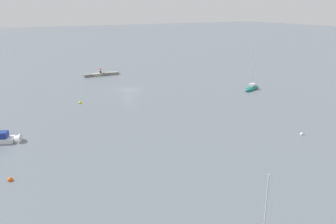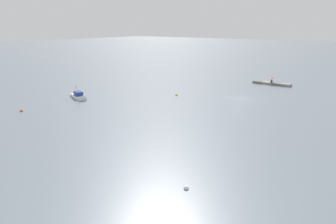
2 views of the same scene
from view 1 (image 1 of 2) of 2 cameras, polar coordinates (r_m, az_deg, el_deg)
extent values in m
plane|color=slate|center=(75.94, -6.41, 3.59)|extent=(500.00, 500.00, 0.00)
cube|color=gray|center=(94.42, -8.86, 6.33)|extent=(2.30, 1.99, 0.61)
cube|color=slate|center=(93.67, -10.22, 6.18)|extent=(2.30, 1.99, 0.61)
cube|color=gray|center=(92.97, -11.59, 6.02)|extent=(2.30, 1.99, 0.61)
cube|color=slate|center=(92.32, -12.99, 5.85)|extent=(2.30, 1.99, 0.61)
cube|color=#1E2333|center=(93.01, -10.92, 6.31)|extent=(0.40, 0.46, 0.16)
cube|color=navy|center=(93.23, -11.00, 6.44)|extent=(0.42, 0.26, 0.52)
sphere|color=tan|center=(93.16, -11.01, 6.66)|extent=(0.22, 0.22, 0.22)
cylinder|color=black|center=(93.17, -11.00, 6.60)|extent=(0.02, 0.02, 1.05)
cone|color=#B21E1E|center=(93.07, -11.02, 6.94)|extent=(1.11, 1.11, 0.19)
sphere|color=black|center=(93.05, -11.03, 7.02)|extent=(0.05, 0.05, 0.05)
ellipsoid|color=#197266|center=(78.17, 13.51, 3.77)|extent=(6.22, 4.28, 1.04)
cube|color=white|center=(78.29, 13.64, 4.35)|extent=(1.99, 1.70, 0.48)
cylinder|color=silver|center=(76.88, 13.60, 6.85)|extent=(0.10, 0.10, 7.64)
cylinder|color=silver|center=(78.42, 13.74, 4.77)|extent=(1.94, 1.02, 0.08)
sphere|color=black|center=(75.50, 12.76, 3.80)|extent=(0.14, 0.14, 0.14)
cylinder|color=silver|center=(26.24, 15.66, -15.58)|extent=(0.09, 0.09, 5.97)
cone|color=silver|center=(51.31, -23.82, -4.22)|extent=(2.25, 2.26, 1.74)
cube|color=#283847|center=(51.42, -25.31, -3.34)|extent=(0.57, 1.25, 0.58)
sphere|color=white|center=(52.94, 21.03, -3.39)|extent=(0.48, 0.48, 0.48)
sphere|color=#EA5914|center=(40.54, -24.39, -10.07)|extent=(0.55, 0.55, 0.55)
sphere|color=yellow|center=(67.21, -14.18, 1.48)|extent=(0.56, 0.56, 0.56)
camera|label=2|loc=(53.77, 51.33, 7.65)|focal=33.35mm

